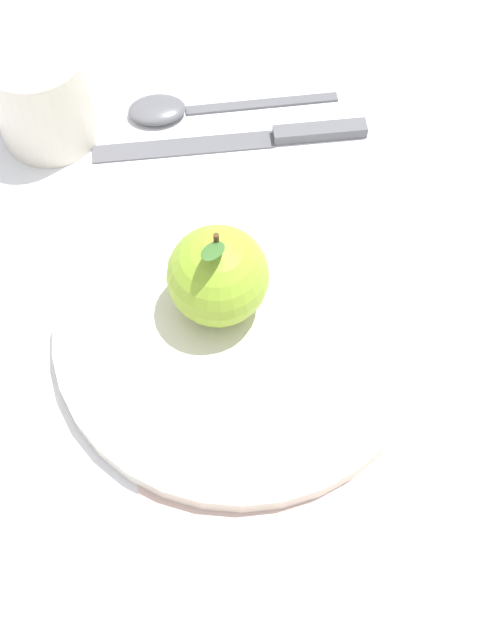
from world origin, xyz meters
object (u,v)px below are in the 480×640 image
object	(u,v)px
apple	(218,276)
spoon	(181,108)
dinner_plate	(240,327)
linen_napkin	(276,565)
cup	(41,91)
knife	(256,138)

from	to	relation	value
apple	spoon	world-z (taller)	apple
dinner_plate	linen_napkin	world-z (taller)	dinner_plate
apple	linen_napkin	world-z (taller)	apple
dinner_plate	spoon	bearing A→B (deg)	-156.12
cup	spoon	world-z (taller)	cup
spoon	cup	bearing A→B (deg)	-68.00
cup	knife	size ratio (longest dim) A/B	0.38
linen_napkin	dinner_plate	bearing A→B (deg)	-161.47
apple	cup	xyz separation A→B (m)	(-0.15, -0.17, -0.01)
dinner_plate	apple	distance (m)	0.05
dinner_plate	spoon	world-z (taller)	dinner_plate
cup	spoon	xyz separation A→B (m)	(-0.04, 0.10, -0.04)
spoon	linen_napkin	bearing A→B (deg)	21.57
apple	knife	size ratio (longest dim) A/B	0.38
knife	dinner_plate	bearing A→B (deg)	6.79
dinner_plate	cup	size ratio (longest dim) A/B	3.16
apple	linen_napkin	bearing A→B (deg)	22.47
apple	spoon	size ratio (longest dim) A/B	0.48
apple	spoon	xyz separation A→B (m)	(-0.19, -0.07, -0.05)
cup	linen_napkin	world-z (taller)	cup
dinner_plate	knife	bearing A→B (deg)	-173.21
dinner_plate	cup	xyz separation A→B (m)	(-0.16, -0.19, 0.04)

